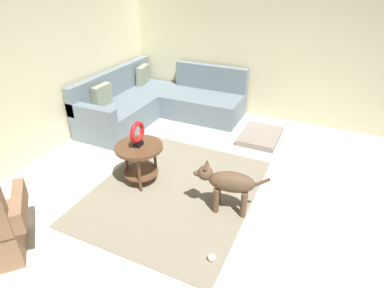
{
  "coord_description": "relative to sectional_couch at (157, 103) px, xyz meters",
  "views": [
    {
      "loc": [
        -2.7,
        -0.86,
        2.5
      ],
      "look_at": [
        0.45,
        0.6,
        0.55
      ],
      "focal_mm": 30.03,
      "sensor_mm": 36.0,
      "label": 1
    }
  ],
  "objects": [
    {
      "name": "torus_sculpture",
      "position": [
        -1.84,
        -0.83,
        0.42
      ],
      "size": [
        0.28,
        0.08,
        0.33
      ],
      "color": "black",
      "rests_on": "side_table"
    },
    {
      "name": "dog",
      "position": [
        -1.9,
        -2.03,
        0.09
      ],
      "size": [
        0.32,
        0.84,
        0.63
      ],
      "rotation": [
        0.0,
        0.0,
        0.2
      ],
      "color": "brown",
      "rests_on": "ground_plane"
    },
    {
      "name": "area_rug",
      "position": [
        -1.84,
        -1.32,
        -0.28
      ],
      "size": [
        2.3,
        1.9,
        0.01
      ],
      "primitive_type": "cube",
      "color": "gray",
      "rests_on": "ground_plane"
    },
    {
      "name": "side_table",
      "position": [
        -1.84,
        -0.83,
        0.13
      ],
      "size": [
        0.6,
        0.6,
        0.54
      ],
      "color": "brown",
      "rests_on": "ground_plane"
    },
    {
      "name": "sectional_couch",
      "position": [
        0.0,
        0.0,
        0.0
      ],
      "size": [
        2.2,
        2.25,
        0.88
      ],
      "color": "slate",
      "rests_on": "ground_plane"
    },
    {
      "name": "wall_back",
      "position": [
        -1.99,
        0.92,
        1.06
      ],
      "size": [
        6.0,
        0.12,
        2.7
      ],
      "primitive_type": "cube",
      "color": "beige",
      "rests_on": "ground_plane"
    },
    {
      "name": "wall_right",
      "position": [
        0.95,
        -2.02,
        1.06
      ],
      "size": [
        0.12,
        6.0,
        2.7
      ],
      "primitive_type": "cube",
      "color": "beige",
      "rests_on": "ground_plane"
    },
    {
      "name": "dog_toy_ball",
      "position": [
        -2.66,
        -2.15,
        -0.25
      ],
      "size": [
        0.08,
        0.08,
        0.08
      ],
      "primitive_type": "sphere",
      "color": "silver",
      "rests_on": "ground_plane"
    },
    {
      "name": "dog_bed_mat",
      "position": [
        -0.01,
        -1.94,
        -0.24
      ],
      "size": [
        0.8,
        0.6,
        0.09
      ],
      "primitive_type": "cube",
      "color": "gray",
      "rests_on": "ground_plane"
    },
    {
      "name": "ground_plane",
      "position": [
        -1.99,
        -2.02,
        -0.34
      ],
      "size": [
        6.0,
        6.0,
        0.1
      ],
      "primitive_type": "cube",
      "color": "beige"
    }
  ]
}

